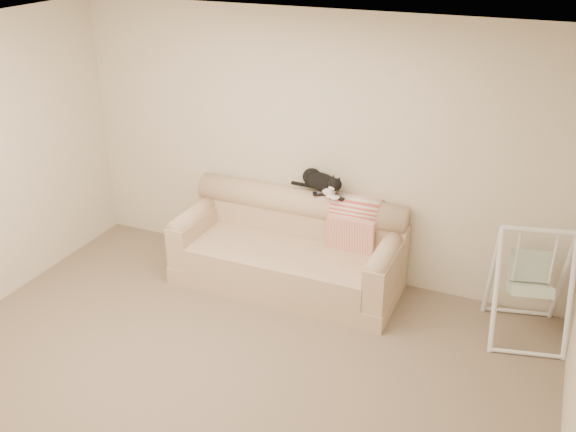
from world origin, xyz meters
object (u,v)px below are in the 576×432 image
object	(u,v)px
sofa	(290,250)
remote_a	(322,193)
remote_b	(337,197)
baby_swing	(530,282)
tuxedo_cat	(321,182)

from	to	relation	value
sofa	remote_a	size ratio (longest dim) A/B	12.15
remote_b	baby_swing	world-z (taller)	baby_swing
sofa	remote_b	xyz separation A→B (m)	(0.40, 0.20, 0.56)
tuxedo_cat	baby_swing	world-z (taller)	tuxedo_cat
baby_swing	tuxedo_cat	bearing A→B (deg)	172.27
remote_b	baby_swing	xyz separation A→B (m)	(1.82, -0.21, -0.39)
remote_a	tuxedo_cat	world-z (taller)	tuxedo_cat
sofa	baby_swing	size ratio (longest dim) A/B	2.10
remote_a	baby_swing	bearing A→B (deg)	-6.68
sofa	remote_b	bearing A→B (deg)	27.10
sofa	baby_swing	distance (m)	2.23
remote_b	tuxedo_cat	xyz separation A→B (m)	(-0.18, 0.06, 0.10)
remote_a	remote_b	xyz separation A→B (m)	(0.16, -0.02, -0.00)
remote_b	tuxedo_cat	bearing A→B (deg)	161.60
remote_b	tuxedo_cat	world-z (taller)	tuxedo_cat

